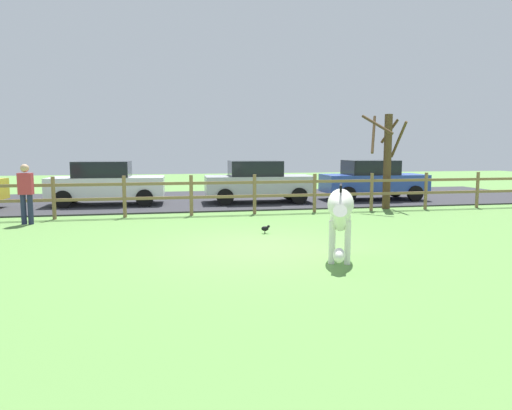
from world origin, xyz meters
TOP-DOWN VIEW (x-y plane):
  - ground_plane at (0.00, 0.00)m, footprint 60.00×60.00m
  - parking_asphalt at (0.00, 9.30)m, footprint 28.00×7.40m
  - paddock_fence at (-0.05, 5.00)m, footprint 22.01×0.11m
  - bare_tree at (5.64, 5.40)m, footprint 1.37×1.58m
  - zebra at (1.25, -1.46)m, footprint 0.99×1.84m
  - crow_on_grass at (0.51, 1.50)m, footprint 0.21×0.10m
  - parked_car_white at (-3.88, 8.12)m, footprint 4.06×2.00m
  - parked_car_silver at (1.62, 7.77)m, footprint 4.07×2.02m
  - parked_car_blue at (6.27, 7.78)m, footprint 4.07×2.01m
  - visitor_near_fence at (-5.55, 4.16)m, footprint 0.38×0.25m

SIDE VIEW (x-z plane):
  - ground_plane at x=0.00m, z-range 0.00..0.00m
  - parking_asphalt at x=0.00m, z-range 0.00..0.05m
  - crow_on_grass at x=0.51m, z-range 0.02..0.23m
  - paddock_fence at x=-0.05m, z-range 0.09..1.34m
  - parked_car_white at x=-3.88m, z-range 0.06..1.62m
  - parked_car_silver at x=1.62m, z-range 0.06..1.62m
  - parked_car_blue at x=6.27m, z-range 0.06..1.62m
  - visitor_near_fence at x=-5.55m, z-range 0.09..1.73m
  - zebra at x=1.25m, z-range 0.22..1.63m
  - bare_tree at x=5.64m, z-range 0.17..3.39m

